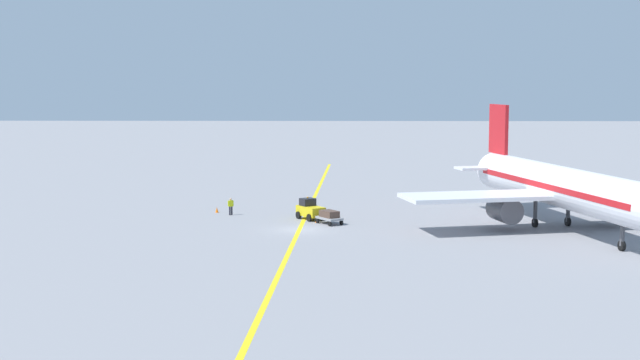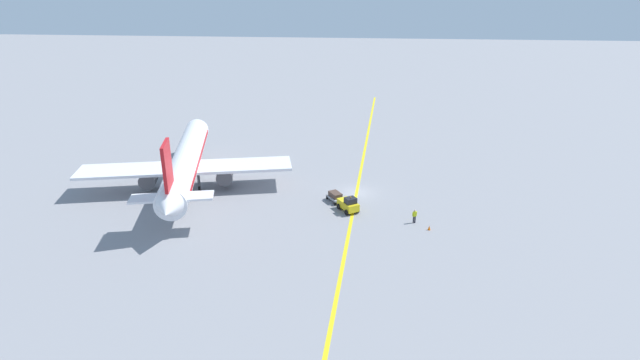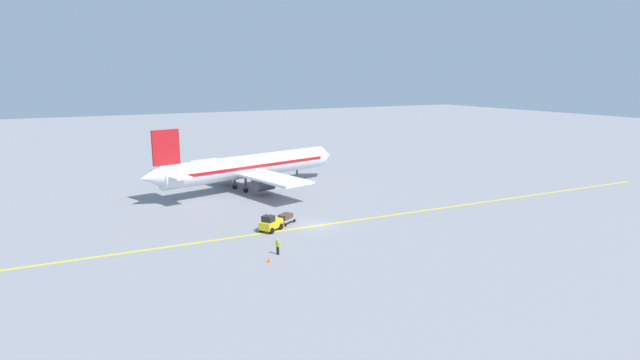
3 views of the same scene
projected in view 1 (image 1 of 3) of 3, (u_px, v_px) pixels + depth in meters
The scene contains 8 objects.
ground_plane at pixel (299, 230), 78.23m from camera, with size 400.00×400.00×0.00m, color gray.
apron_yellow_centreline at pixel (299, 230), 78.23m from camera, with size 0.40×120.00×0.01m, color yellow.
airplane_at_gate at pixel (561, 188), 77.96m from camera, with size 28.44×35.19×10.60m.
baggage_tug_white at pixel (310, 210), 83.94m from camera, with size 2.92×3.33×2.11m.
baggage_cart_trailing at pixel (329, 216), 81.20m from camera, with size 2.60×2.94×1.24m.
ground_crew_worker at pixel (231, 206), 86.49m from camera, with size 0.54×0.34×1.68m.
traffic_cone_near_nose at pixel (317, 220), 82.08m from camera, with size 0.32×0.32×0.55m, color orange.
traffic_cone_mid_apron at pixel (217, 210), 88.21m from camera, with size 0.32×0.32×0.55m, color orange.
Camera 1 is at (-3.06, 77.18, 13.26)m, focal length 50.00 mm.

